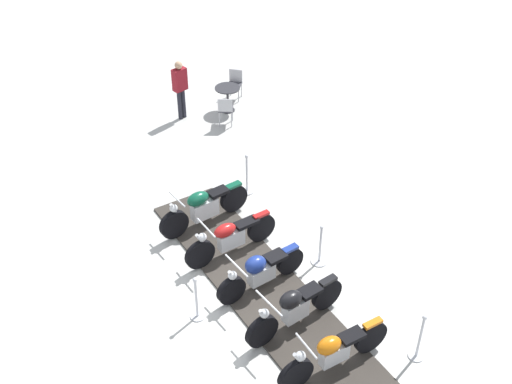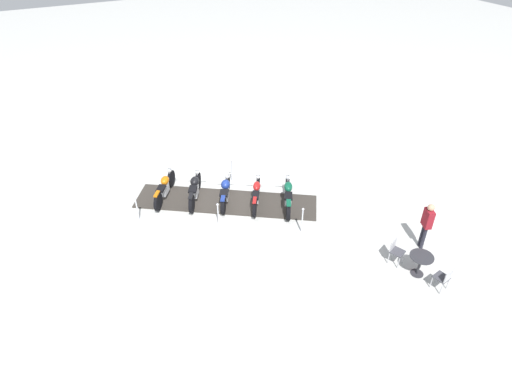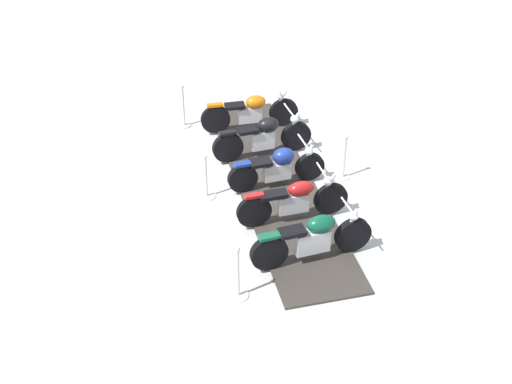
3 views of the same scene
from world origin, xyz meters
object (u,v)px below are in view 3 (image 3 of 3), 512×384
Objects in this scene: stanchion_left_rear at (184,111)px; motorcycle_navy at (278,167)px; motorcycle_maroon at (295,200)px; motorcycle_copper at (251,111)px; motorcycle_forest at (314,238)px; motorcycle_black at (264,136)px; stanchion_left_mid at (206,185)px; stanchion_left_front at (238,282)px; stanchion_right_mid at (344,163)px.

motorcycle_navy is at bearing 83.78° from stanchion_left_rear.
motorcycle_copper is at bearing 88.02° from motorcycle_maroon.
motorcycle_black is (-1.96, -3.00, 0.01)m from motorcycle_forest.
motorcycle_forest is 5.56m from stanchion_left_rear.
stanchion_left_front reaches higher than stanchion_left_mid.
stanchion_left_rear is 1.01× the size of stanchion_left_front.
stanchion_right_mid is at bearing -167.75° from stanchion_left_front.
motorcycle_forest is 1.91× the size of stanchion_left_rear.
motorcycle_copper is at bearing 85.46° from motorcycle_black.
motorcycle_copper is at bearing -138.74° from stanchion_left_front.
motorcycle_black is 1.96× the size of stanchion_right_mid.
stanchion_left_rear reaches higher than motorcycle_forest.
stanchion_right_mid is at bearing -57.54° from motorcycle_copper.
stanchion_left_mid is (2.46, -1.60, -0.07)m from stanchion_right_mid.
stanchion_left_rear is 4.17m from stanchion_right_mid.
stanchion_left_mid is at bearing 139.50° from motorcycle_maroon.
stanchion_left_mid is at bearing -120.60° from motorcycle_copper.
motorcycle_black is 2.02× the size of stanchion_left_mid.
motorcycle_navy is 0.92× the size of motorcycle_black.
motorcycle_black is 1.90× the size of stanchion_left_front.
motorcycle_black reaches higher than motorcycle_maroon.
motorcycle_navy is 2.39m from motorcycle_copper.
motorcycle_navy is 0.95× the size of motorcycle_copper.
stanchion_right_mid is 1.03× the size of stanchion_left_mid.
stanchion_right_mid is (-0.84, 4.09, -0.02)m from stanchion_left_rear.
stanchion_left_front is at bearing 56.91° from stanchion_left_rear.
stanchion_left_rear reaches higher than stanchion_left_mid.
motorcycle_forest is 4.78m from motorcycle_copper.
stanchion_left_rear reaches higher than motorcycle_navy.
stanchion_left_mid reaches higher than motorcycle_navy.
motorcycle_navy is at bearing 146.99° from stanchion_left_mid.
stanchion_right_mid is 2.93m from stanchion_left_mid.
motorcycle_navy is at bearing -88.43° from motorcycle_copper.
motorcycle_navy is at bearing -94.10° from motorcycle_black.
stanchion_right_mid reaches higher than motorcycle_navy.
stanchion_left_front is at bearing 56.91° from stanchion_left_mid.
motorcycle_maroon is 3.58m from motorcycle_copper.
stanchion_left_mid is at bearing 176.59° from motorcycle_navy.
motorcycle_copper is 2.79m from stanchion_right_mid.
motorcycle_copper is at bearing -92.17° from stanchion_right_mid.
stanchion_left_mid is at bearing -33.09° from stanchion_right_mid.
motorcycle_maroon is (-0.65, -1.00, -0.01)m from motorcycle_forest.
motorcycle_maroon is 0.96× the size of motorcycle_black.
motorcycle_copper is 1.88× the size of stanchion_right_mid.
motorcycle_black is 1.19m from motorcycle_copper.
motorcycle_forest is at bearing -94.35° from motorcycle_black.
motorcycle_black is at bearing -142.86° from stanchion_left_front.
motorcycle_copper is 5.56m from stanchion_left_front.
motorcycle_forest reaches higher than motorcycle_copper.
stanchion_left_front reaches higher than stanchion_right_mid.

